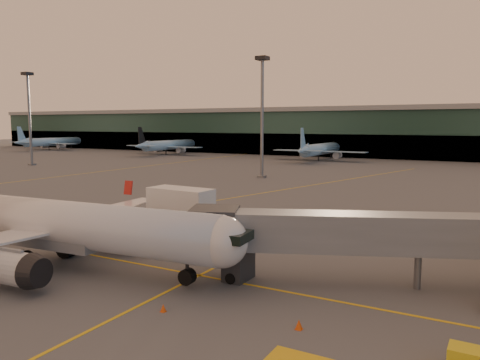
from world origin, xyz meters
The scene contains 12 objects.
ground centered at (0.00, 0.00, 0.00)m, with size 600.00×600.00×0.00m, color #4C4F54.
taxi_markings centered at (-7.32, 44.49, 0.01)m, with size 100.12×173.00×0.01m.
terminal centered at (0.00, 141.79, 8.76)m, with size 400.00×20.00×17.60m.
mast_west_far centered at (-90.00, 62.00, 14.86)m, with size 2.40×2.40×25.60m.
mast_west_near centered at (-20.00, 66.00, 14.86)m, with size 2.40×2.40×25.60m.
distant_aircraft_row centered at (-21.00, 118.00, 0.00)m, with size 290.00×34.00×13.00m.
main_airplane centered at (-6.78, 1.31, 3.44)m, with size 35.14×31.70×10.60m.
jet_bridge centered at (21.36, 10.71, 3.73)m, with size 31.87×15.66×5.44m.
catering_truck centered at (-2.96, 13.63, 2.94)m, with size 6.80×3.35×5.17m.
cone_nose centered at (15.23, -0.13, 0.27)m, with size 0.45×0.45×0.57m.
cone_wing_left centered at (-6.14, 19.07, 0.25)m, with size 0.41×0.41×0.53m.
cone_fwd centered at (6.96, -1.88, 0.23)m, with size 0.38×0.38×0.49m.
Camera 1 is at (24.58, -23.78, 11.55)m, focal length 35.00 mm.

